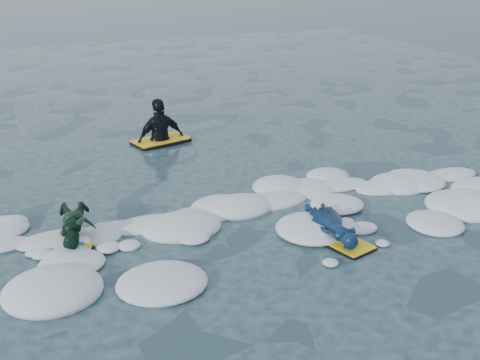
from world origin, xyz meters
The scene contains 5 objects.
ground centered at (0.00, 0.00, 0.00)m, with size 120.00×120.00×0.00m, color #1A3140.
foam_band centered at (0.00, 1.03, 0.00)m, with size 12.00×3.10×0.30m, color white, non-canonical shape.
prone_woman_unit centered at (2.06, -0.09, 0.18)m, with size 0.75×1.50×0.36m.
prone_child_unit centered at (-1.49, 1.26, 0.24)m, with size 0.80×1.28×0.46m.
waiting_rider_unit centered at (0.91, 5.41, 0.07)m, with size 1.37×0.97×1.85m.
Camera 1 is at (-2.30, -6.99, 4.08)m, focal length 45.00 mm.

